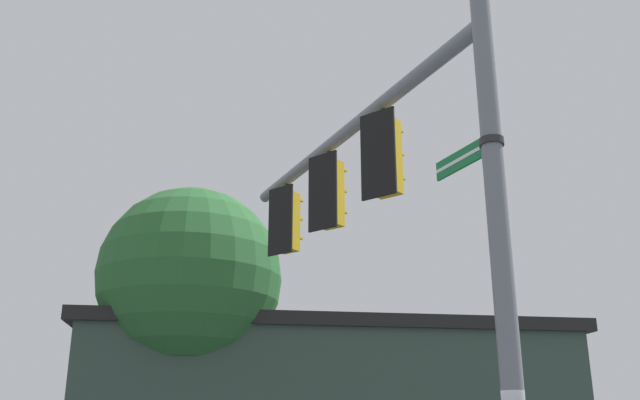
{
  "coord_description": "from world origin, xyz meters",
  "views": [
    {
      "loc": [
        2.84,
        -6.41,
        2.11
      ],
      "look_at": [
        -3.77,
        1.81,
        5.64
      ],
      "focal_mm": 39.3,
      "sensor_mm": 36.0,
      "label": 1
    }
  ],
  "objects": [
    {
      "name": "traffic_light_mid_outer",
      "position": [
        -4.98,
        2.41,
        5.65
      ],
      "size": [
        0.54,
        0.49,
        1.31
      ],
      "color": "black"
    },
    {
      "name": "mast_arm",
      "position": [
        -2.99,
        1.44,
        6.44
      ],
      "size": [
        6.08,
        3.05,
        0.2
      ],
      "primitive_type": "cylinder",
      "rotation": [
        0.0,
        1.57,
        2.69
      ],
      "color": "slate"
    },
    {
      "name": "signal_pole",
      "position": [
        0.0,
        0.0,
        3.45
      ],
      "size": [
        0.22,
        0.22,
        6.9
      ],
      "primitive_type": "cylinder",
      "color": "slate",
      "rests_on": "ground"
    },
    {
      "name": "traffic_light_nearest_pole",
      "position": [
        -1.94,
        0.95,
        5.65
      ],
      "size": [
        0.54,
        0.49,
        1.31
      ],
      "color": "black"
    },
    {
      "name": "tree_by_storefront",
      "position": [
        -9.33,
        3.97,
        5.46
      ],
      "size": [
        4.19,
        4.19,
        7.58
      ],
      "color": "#4C3823",
      "rests_on": "ground"
    },
    {
      "name": "traffic_light_mid_inner",
      "position": [
        -3.46,
        1.68,
        5.65
      ],
      "size": [
        0.54,
        0.49,
        1.31
      ],
      "color": "black"
    },
    {
      "name": "street_name_sign",
      "position": [
        -0.26,
        0.13,
        5.02
      ],
      "size": [
        1.03,
        0.57,
        0.22
      ],
      "color": "#147238"
    }
  ]
}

